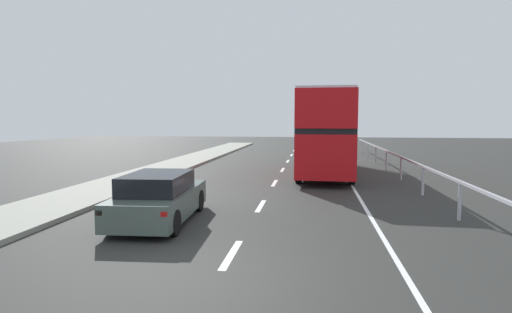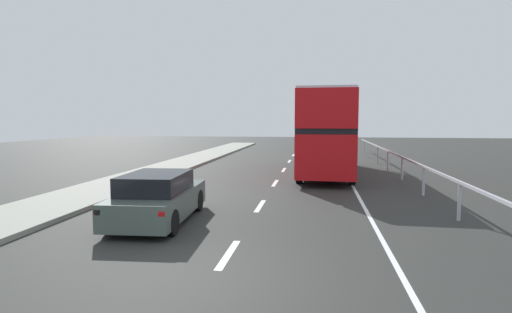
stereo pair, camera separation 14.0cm
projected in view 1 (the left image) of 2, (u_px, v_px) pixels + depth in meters
ground_plane at (215, 285)px, 7.05m from camera, size 73.21×120.00×0.10m
lane_paint_markings at (325, 193)px, 15.53m from camera, size 3.48×46.00×0.01m
bridge_side_railing at (423, 171)px, 15.06m from camera, size 0.10×42.00×1.12m
double_decker_bus_red at (325, 131)px, 21.13m from camera, size 2.80×10.28×4.16m
hatchback_car_near at (159, 198)px, 11.16m from camera, size 1.95×4.22×1.36m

